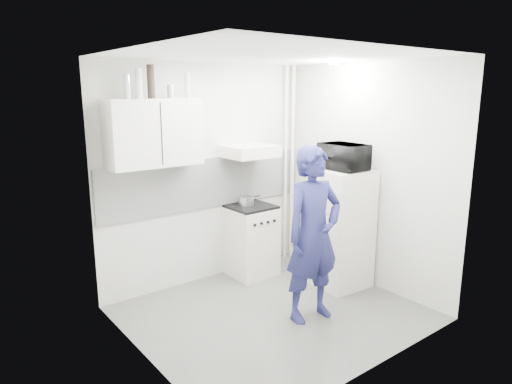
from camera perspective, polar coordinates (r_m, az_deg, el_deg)
floor at (r=4.95m, az=2.22°, el=-14.89°), size 2.80×2.80×0.00m
ceiling at (r=4.40m, az=2.52°, el=16.71°), size 2.80×2.80×0.00m
wall_back at (r=5.49m, az=-6.09°, el=2.21°), size 2.80×0.00×2.80m
wall_left at (r=3.77m, az=-14.12°, el=-2.87°), size 0.00×2.60×2.60m
wall_right at (r=5.49m, az=13.59°, el=1.92°), size 0.00×2.60×2.60m
person at (r=4.58m, az=7.17°, el=-5.30°), size 0.69×0.49×1.77m
stove at (r=5.76m, az=-0.66°, el=-6.15°), size 0.54×0.54×0.86m
fridge at (r=5.46m, az=10.57°, el=-4.48°), size 0.62×0.62×1.40m
stove_top at (r=5.64m, az=-0.67°, el=-1.83°), size 0.52×0.52×0.03m
saucepan at (r=5.65m, az=-1.26°, el=-1.08°), size 0.19×0.19×0.11m
microwave at (r=5.28m, az=10.93°, el=4.35°), size 0.55×0.39×0.30m
bottle_b at (r=4.79m, az=-15.83°, el=12.60°), size 0.06×0.06×0.24m
bottle_c at (r=4.84m, az=-14.43°, el=13.01°), size 0.07×0.07×0.30m
bottle_d at (r=4.89m, az=-13.01°, el=13.29°), size 0.08×0.08×0.34m
canister_b at (r=4.99m, az=-10.64°, el=12.23°), size 0.07×0.07×0.14m
bottle_e at (r=5.09m, az=-8.55°, el=13.03°), size 0.07×0.07×0.27m
upper_cabinet at (r=4.91m, az=-12.65°, el=7.23°), size 1.00×0.35×0.70m
range_hood at (r=5.50m, az=-0.78°, el=5.13°), size 0.60×0.50×0.14m
backsplash at (r=5.50m, az=-5.99°, el=1.16°), size 2.74×0.03×0.60m
pipe_a at (r=6.21m, az=4.55°, el=3.43°), size 0.05×0.05×2.60m
pipe_b at (r=6.13m, az=3.72°, el=3.32°), size 0.04×0.04×2.60m
ceiling_spot_fixture at (r=5.24m, az=9.71°, el=15.55°), size 0.10×0.10×0.02m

